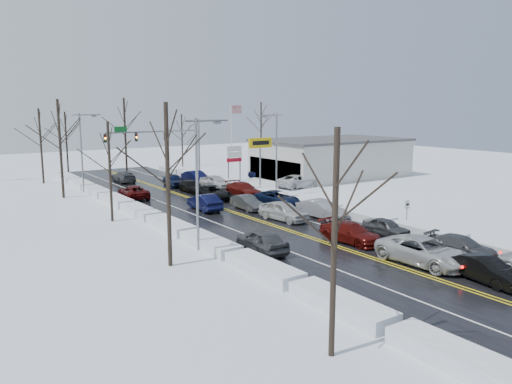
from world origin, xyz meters
TOP-DOWN VIEW (x-y plane):
  - ground at (0.00, 0.00)m, footprint 160.00×160.00m
  - road_surface at (0.00, 2.00)m, footprint 14.00×84.00m
  - snow_bank_left at (-7.60, 2.00)m, footprint 1.73×72.00m
  - snow_bank_right at (7.60, 2.00)m, footprint 1.73×72.00m
  - traffic_signal_mast at (3.45, 27.99)m, footprint 13.28×0.39m
  - tires_plus_sign at (10.50, 15.99)m, footprint 3.20×0.34m
  - used_vehicles_sign at (10.50, 22.00)m, footprint 2.20×0.22m
  - speed_limit_sign at (8.20, -8.00)m, footprint 0.55×0.09m
  - flagpole at (15.17, 30.00)m, footprint 1.87×1.20m
  - dealership_building at (23.98, 18.00)m, footprint 20.40×12.40m
  - streetlight_ne at (8.30, 10.00)m, footprint 3.20×0.25m
  - streetlight_sw at (-8.30, -4.00)m, footprint 3.20×0.25m
  - streetlight_nw at (-8.30, 24.00)m, footprint 3.20×0.25m
  - tree_left_a at (-11.00, -20.00)m, footprint 3.60×3.60m
  - tree_left_b at (-11.50, -6.00)m, footprint 4.00×4.00m
  - tree_left_c at (-10.50, 8.00)m, footprint 3.40×3.40m
  - tree_left_d at (-11.20, 22.00)m, footprint 4.20×4.20m
  - tree_left_e at (-10.80, 34.00)m, footprint 3.80×3.80m
  - tree_far_b at (-6.00, 41.00)m, footprint 3.60×3.60m
  - tree_far_c at (2.00, 39.00)m, footprint 4.40×4.40m
  - tree_far_d at (12.00, 40.50)m, footprint 3.40×3.40m
  - tree_far_e at (28.00, 41.00)m, footprint 4.20×4.20m
  - queued_car_1 at (1.89, -18.64)m, footprint 2.02×4.53m
  - queued_car_2 at (1.67, -14.65)m, footprint 3.05×6.19m
  - queued_car_3 at (1.57, -8.39)m, footprint 2.40×5.16m
  - queued_car_4 at (1.88, -0.01)m, footprint 2.59×5.08m
  - queued_car_5 at (1.74, 5.56)m, footprint 1.58×4.21m
  - queued_car_6 at (1.65, 12.06)m, footprint 2.51×5.30m
  - queued_car_7 at (1.90, 17.38)m, footprint 2.00×4.67m
  - queued_car_8 at (1.93, 22.27)m, footprint 2.37×4.72m
  - queued_car_11 at (5.12, -14.98)m, footprint 2.46×4.87m
  - queued_car_12 at (5.23, -8.50)m, footprint 1.71×3.94m
  - queued_car_13 at (5.22, -1.10)m, footprint 2.29×4.99m
  - queued_car_14 at (5.45, 5.68)m, footprint 2.87×5.36m
  - queued_car_15 at (5.34, 11.75)m, footprint 2.29×5.32m
  - queued_car_16 at (5.27, 17.73)m, footprint 2.45×5.07m
  - queued_car_17 at (5.31, 22.83)m, footprint 2.20×5.05m
  - oncoming_car_0 at (-1.71, 7.64)m, footprint 1.90×4.83m
  - oncoming_car_1 at (-5.12, 17.23)m, footprint 2.88×5.39m
  - oncoming_car_2 at (-1.92, 29.25)m, footprint 2.22×5.14m
  - oncoming_car_3 at (-5.13, -6.76)m, footprint 2.19×4.78m
  - parked_car_0 at (14.08, 13.05)m, footprint 5.98×3.29m
  - parked_car_1 at (16.81, 16.11)m, footprint 2.49×4.83m
  - parked_car_2 at (14.87, 21.79)m, footprint 2.43×4.80m

SIDE VIEW (x-z plane):
  - ground at x=0.00m, z-range 0.00..0.00m
  - snow_bank_left at x=-7.60m, z-range -0.36..0.36m
  - snow_bank_right at x=7.60m, z-range -0.36..0.36m
  - queued_car_1 at x=1.89m, z-range -0.72..0.72m
  - queued_car_2 at x=1.67m, z-range -0.84..0.84m
  - queued_car_3 at x=1.57m, z-range -0.73..0.73m
  - queued_car_4 at x=1.88m, z-range -0.83..0.83m
  - queued_car_5 at x=1.74m, z-range -0.69..0.69m
  - queued_car_6 at x=1.65m, z-range -0.73..0.73m
  - queued_car_7 at x=1.90m, z-range -0.67..0.67m
  - queued_car_8 at x=1.93m, z-range -0.77..0.77m
  - queued_car_11 at x=5.12m, z-range -0.68..0.68m
  - queued_car_12 at x=5.23m, z-range -0.66..0.66m
  - queued_car_13 at x=5.22m, z-range -0.79..0.79m
  - queued_car_14 at x=5.45m, z-range -0.72..0.72m
  - queued_car_15 at x=5.34m, z-range -0.76..0.76m
  - queued_car_16 at x=5.27m, z-range -0.83..0.83m
  - queued_car_17 at x=5.31m, z-range -0.81..0.81m
  - oncoming_car_0 at x=-1.71m, z-range -0.78..0.78m
  - oncoming_car_1 at x=-5.12m, z-range -0.72..0.72m
  - oncoming_car_2 at x=-1.92m, z-range -0.74..0.74m
  - oncoming_car_3 at x=-5.13m, z-range -0.79..0.79m
  - parked_car_0 at x=14.08m, z-range -0.79..0.79m
  - parked_car_1 at x=16.81m, z-range -0.67..0.67m
  - parked_car_2 at x=14.87m, z-range -0.78..0.78m
  - road_surface at x=0.00m, z-range 0.00..0.01m
  - speed_limit_sign at x=8.20m, z-range 0.46..2.81m
  - dealership_building at x=23.98m, z-range 0.01..5.31m
  - used_vehicles_sign at x=10.50m, z-range 0.99..5.64m
  - tires_plus_sign at x=10.50m, z-range 1.99..7.99m
  - streetlight_ne at x=8.30m, z-range 0.81..9.81m
  - streetlight_sw at x=-8.30m, z-range 0.81..9.81m
  - streetlight_nw at x=-8.30m, z-range 0.81..9.81m
  - traffic_signal_mast at x=3.45m, z-range 1.48..9.48m
  - flagpole at x=15.17m, z-range 0.93..10.93m
  - tree_left_c at x=-10.50m, z-range 1.69..10.19m
  - tree_far_d at x=12.00m, z-range 1.69..10.19m
  - tree_left_a at x=-11.00m, z-range 1.79..10.79m
  - tree_far_b at x=-6.00m, z-range 1.79..10.79m
  - tree_left_e at x=-10.80m, z-range 1.89..11.39m
  - tree_left_b at x=-11.50m, z-range 1.99..11.99m
  - tree_left_d at x=-11.20m, z-range 2.08..12.58m
  - tree_far_e at x=28.00m, z-range 2.08..12.58m
  - tree_far_c at x=2.00m, z-range 2.18..13.18m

